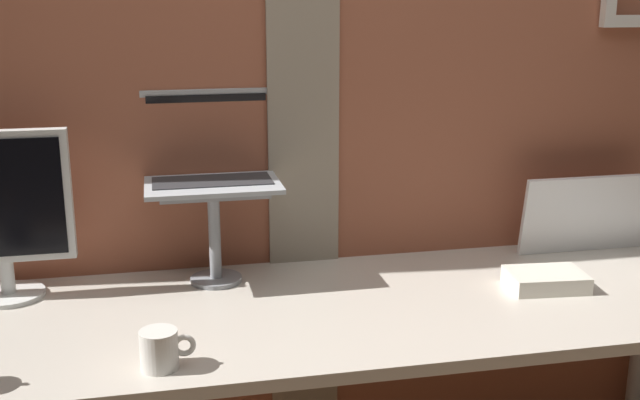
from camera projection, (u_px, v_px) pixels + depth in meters
brick_wall_back at (322, 51)px, 2.22m from camera, size 3.04×0.16×2.68m
desk at (328, 329)px, 1.99m from camera, size 2.34×0.70×0.74m
laptop_stand at (214, 219)px, 2.09m from camera, size 0.28×0.22×0.26m
laptop at (210, 156)px, 2.12m from camera, size 0.35×0.30×0.25m
whiteboard_panel at (587, 214)px, 2.35m from camera, size 0.42×0.05×0.24m
coffee_mug at (160, 349)px, 1.64m from camera, size 0.12×0.08×0.08m
paper_clutter_stack at (546, 280)px, 2.08m from camera, size 0.21×0.16×0.05m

